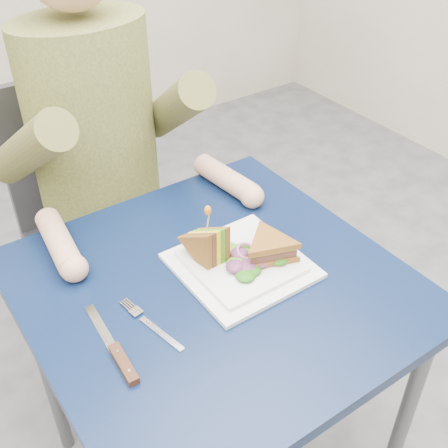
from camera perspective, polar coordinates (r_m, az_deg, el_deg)
table at (r=1.23m, az=-0.90°, el=-8.65°), size 0.75×0.75×0.73m
chair at (r=1.77m, az=-13.07°, el=1.83°), size 0.42×0.40×0.93m
diner at (r=1.49m, az=-13.27°, el=11.59°), size 0.54×0.59×0.74m
plate at (r=1.20m, az=1.75°, el=-4.09°), size 0.26×0.26×0.02m
sandwich_flat at (r=1.19m, az=4.63°, el=-2.43°), size 0.17×0.17×0.05m
sandwich_upright at (r=1.18m, az=-1.58°, el=-2.24°), size 0.08×0.13×0.13m
fork at (r=1.09m, az=-7.31°, el=-10.21°), size 0.05×0.18×0.01m
knife at (r=1.05m, az=-10.61°, el=-13.09°), size 0.03×0.22×0.02m
toothpick at (r=1.14m, az=-1.64°, el=0.25°), size 0.01×0.01×0.06m
toothpick_frill at (r=1.12m, az=-1.66°, el=1.39°), size 0.01×0.01×0.02m
lettuce_spill at (r=1.20m, az=1.68°, el=-2.99°), size 0.15×0.13×0.02m
onion_ring at (r=1.20m, az=2.21°, el=-2.75°), size 0.04×0.04×0.02m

